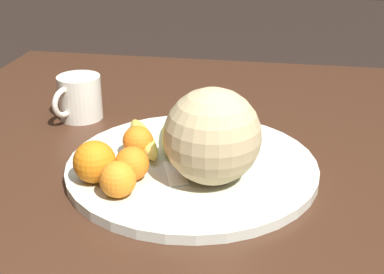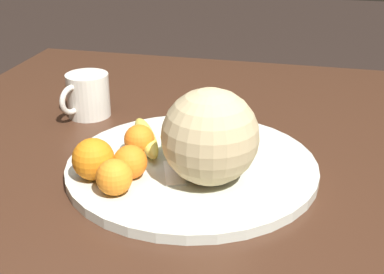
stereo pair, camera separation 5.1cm
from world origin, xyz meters
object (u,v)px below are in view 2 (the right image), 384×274
banana_bunch (186,139)px  produce_tag (174,173)px  orange_back_left (114,177)px  melon (210,137)px  orange_mid_center (93,159)px  fruit_bowl (192,166)px  orange_front_left (130,162)px  orange_front_right (138,141)px  kitchen_table (167,203)px  ceramic_mug (87,95)px

banana_bunch → produce_tag: size_ratio=2.69×
orange_back_left → produce_tag: size_ratio=0.63×
melon → orange_mid_center: melon is taller
orange_mid_center → produce_tag: size_ratio=0.76×
fruit_bowl → orange_mid_center: (0.09, -0.15, 0.04)m
orange_front_left → orange_back_left: orange_back_left is taller
orange_front_right → produce_tag: bearing=56.1°
banana_bunch → orange_mid_center: (0.15, -0.12, 0.02)m
fruit_bowl → orange_front_right: bearing=-94.2°
melon → orange_front_right: size_ratio=2.86×
kitchen_table → orange_back_left: size_ratio=23.35×
kitchen_table → banana_bunch: (-0.04, 0.03, 0.12)m
kitchen_table → orange_front_right: orange_front_right is taller
fruit_bowl → produce_tag: produce_tag is taller
fruit_bowl → orange_back_left: (0.13, -0.10, 0.04)m
orange_front_left → orange_back_left: 0.06m
fruit_bowl → orange_mid_center: size_ratio=6.29×
fruit_bowl → melon: melon is taller
orange_mid_center → produce_tag: (-0.05, 0.13, -0.03)m
banana_bunch → orange_mid_center: size_ratio=3.52×
orange_front_left → orange_mid_center: 0.06m
melon → orange_mid_center: size_ratio=2.25×
kitchen_table → fruit_bowl: bearing=76.4°
kitchen_table → ceramic_mug: (-0.19, -0.24, 0.13)m
kitchen_table → orange_back_left: orange_back_left is taller
produce_tag → fruit_bowl: bearing=137.5°
orange_back_left → produce_tag: 0.12m
kitchen_table → melon: melon is taller
banana_bunch → orange_front_left: 0.15m
orange_front_right → melon: bearing=66.4°
orange_front_left → orange_back_left: (0.06, -0.01, 0.00)m
orange_front_right → produce_tag: (0.06, 0.08, -0.03)m
orange_mid_center → orange_back_left: bearing=52.5°
melon → orange_front_left: size_ratio=2.77×
banana_bunch → orange_back_left: orange_back_left is taller
kitchen_table → ceramic_mug: 0.33m
orange_mid_center → fruit_bowl: bearing=122.5°
banana_bunch → ceramic_mug: ceramic_mug is taller
orange_front_right → fruit_bowl: bearing=85.8°
fruit_bowl → orange_front_right: orange_front_right is taller
kitchen_table → melon: size_ratio=8.59×
orange_front_left → produce_tag: 0.08m
orange_front_right → orange_mid_center: 0.11m
banana_bunch → orange_front_left: bearing=148.5°
fruit_bowl → melon: (0.06, 0.04, 0.09)m
orange_front_left → orange_front_right: bearing=-170.6°
fruit_bowl → banana_bunch: bearing=-155.9°
orange_back_left → banana_bunch: bearing=160.0°
produce_tag → orange_front_right: bearing=-143.7°
orange_back_left → produce_tag: orange_back_left is taller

